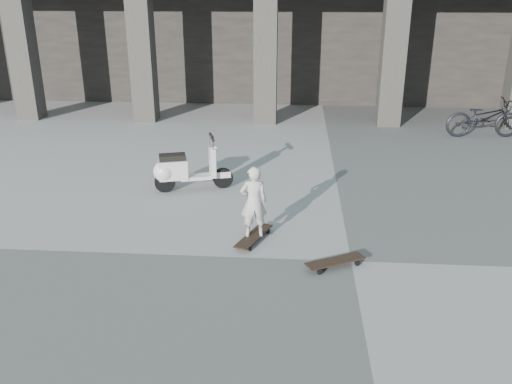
# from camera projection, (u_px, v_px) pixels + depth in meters

# --- Properties ---
(ground) EXTENTS (90.00, 90.00, 0.00)m
(ground) POSITION_uv_depth(u_px,v_px,m) (351.00, 261.00, 8.07)
(ground) COLOR #4E4E4C
(ground) RESTS_ON ground
(colonnade) EXTENTS (28.00, 8.82, 6.00)m
(colonnade) POSITION_uv_depth(u_px,v_px,m) (323.00, 7.00, 19.77)
(colonnade) COLOR black
(colonnade) RESTS_ON ground
(longboard) EXTENTS (0.57, 1.01, 0.10)m
(longboard) POSITION_uv_depth(u_px,v_px,m) (254.00, 236.00, 8.68)
(longboard) COLOR black
(longboard) RESTS_ON ground
(skateboard_spare) EXTENTS (0.91, 0.63, 0.11)m
(skateboard_spare) POSITION_uv_depth(u_px,v_px,m) (335.00, 262.00, 7.89)
(skateboard_spare) COLOR black
(skateboard_spare) RESTS_ON ground
(child) EXTENTS (0.47, 0.35, 1.16)m
(child) POSITION_uv_depth(u_px,v_px,m) (254.00, 202.00, 8.46)
(child) COLOR #B9B2A7
(child) RESTS_ON longboard
(scooter) EXTENTS (1.54, 0.73, 1.10)m
(scooter) POSITION_uv_depth(u_px,v_px,m) (180.00, 170.00, 10.66)
(scooter) COLOR black
(scooter) RESTS_ON ground
(bicycle) EXTENTS (2.02, 0.83, 1.04)m
(bicycle) POSITION_uv_depth(u_px,v_px,m) (484.00, 118.00, 14.39)
(bicycle) COLOR black
(bicycle) RESTS_ON ground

